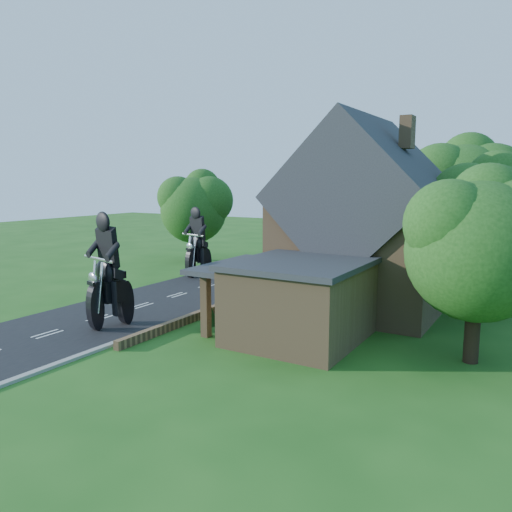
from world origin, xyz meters
The scene contains 19 objects.
ground centered at (0.00, 0.00, 0.00)m, with size 120.00×120.00×0.00m, color #1E5016.
road centered at (0.00, 0.00, 0.01)m, with size 7.00×80.00×0.02m, color black.
kerb centered at (3.65, 0.00, 0.06)m, with size 0.30×80.00×0.12m, color gray.
garden_wall centered at (4.30, 5.00, 0.20)m, with size 0.30×22.00×0.40m, color olive.
house centered at (10.49, 6.00, 4.34)m, with size 9.54×8.64×10.24m.
annex centered at (9.87, -0.80, 1.77)m, with size 7.05×5.94×3.44m.
tree_annex_side centered at (17.13, 0.10, 4.69)m, with size 5.64×5.20×7.48m.
tree_house_right centered at (16.65, 8.62, 5.19)m, with size 6.51×6.00×8.40m.
tree_behind_house centered at (14.18, 16.14, 6.23)m, with size 7.81×7.20×10.08m.
tree_behind_left centered at (8.16, 17.13, 5.73)m, with size 6.94×6.40×9.16m.
tree_far_road centered at (-6.86, 14.11, 4.84)m, with size 6.08×5.60×7.84m.
shrub_a centered at (5.30, -1.00, 0.55)m, with size 0.90×0.90×1.10m, color #113715.
shrub_b centered at (5.30, 1.50, 0.55)m, with size 0.90×0.90×1.10m, color #113715.
shrub_c centered at (5.30, 4.00, 0.55)m, with size 0.90×0.90×1.10m, color #113715.
shrub_d centered at (5.30, 9.00, 0.55)m, with size 0.90×0.90×1.10m, color #113715.
shrub_e centered at (5.30, 11.50, 0.55)m, with size 0.90×0.90×1.10m, color #113715.
shrub_f centered at (5.30, 14.00, 0.55)m, with size 0.90×0.90×1.10m, color #113715.
motorcycle_lead centered at (1.61, -3.74, 0.81)m, with size 0.44×1.75×1.62m, color black, non-canonical shape.
motorcycle_follow centered at (-2.49, 8.34, 0.75)m, with size 0.41×1.61×1.50m, color black, non-canonical shape.
Camera 1 is at (19.08, -19.70, 6.80)m, focal length 35.00 mm.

